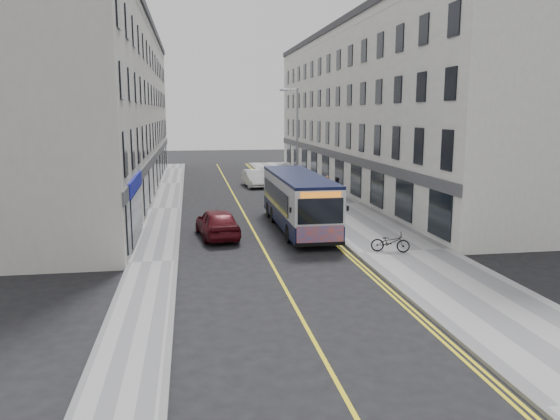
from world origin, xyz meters
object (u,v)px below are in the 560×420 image
object	(u,v)px
pedestrian_near	(327,189)
pedestrian_far	(338,188)
car_maroon	(217,223)
bicycle	(390,242)
streetlamp	(296,140)
city_bus	(298,200)
car_white	(254,178)

from	to	relation	value
pedestrian_near	pedestrian_far	distance (m)	2.00
pedestrian_near	car_maroon	world-z (taller)	pedestrian_near
bicycle	streetlamp	bearing A→B (deg)	23.70
city_bus	bicycle	distance (m)	6.84
pedestrian_far	car_white	distance (m)	9.75
streetlamp	pedestrian_near	bearing A→B (deg)	-35.92
bicycle	car_maroon	world-z (taller)	car_maroon
city_bus	car_maroon	world-z (taller)	city_bus
pedestrian_near	car_maroon	distance (m)	12.29
pedestrian_far	car_maroon	distance (m)	14.28
streetlamp	city_bus	distance (m)	9.85
streetlamp	bicycle	bearing A→B (deg)	-85.02
city_bus	pedestrian_far	size ratio (longest dim) A/B	6.67
pedestrian_far	city_bus	bearing A→B (deg)	-142.51
car_maroon	bicycle	bearing A→B (deg)	140.72
pedestrian_near	car_white	distance (m)	10.66
city_bus	pedestrian_near	bearing A→B (deg)	65.10
pedestrian_far	bicycle	bearing A→B (deg)	-122.14
city_bus	pedestrian_near	size ratio (longest dim) A/B	5.55
city_bus	car_white	world-z (taller)	city_bus
bicycle	pedestrian_far	xyz separation A→B (m)	(1.80, 15.54, 0.32)
city_bus	pedestrian_far	distance (m)	10.68
pedestrian_near	car_white	xyz separation A→B (m)	(-3.99, 9.88, -0.33)
pedestrian_far	pedestrian_near	bearing A→B (deg)	-151.59
bicycle	pedestrian_near	size ratio (longest dim) A/B	0.92
bicycle	car_white	xyz separation A→B (m)	(-3.36, 23.81, 0.15)
streetlamp	bicycle	world-z (taller)	streetlamp
bicycle	pedestrian_near	distance (m)	13.95
pedestrian_near	pedestrian_far	size ratio (longest dim) A/B	1.20
streetlamp	car_maroon	world-z (taller)	streetlamp
bicycle	car_white	size ratio (longest dim) A/B	0.39
streetlamp	pedestrian_near	xyz separation A→B (m)	(1.96, -1.42, -3.33)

